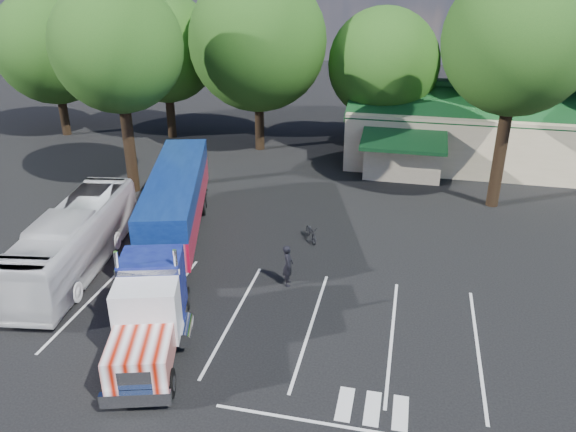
% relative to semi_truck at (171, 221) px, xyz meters
% --- Properties ---
extents(ground, '(120.00, 120.00, 0.00)m').
position_rel_semi_truck_xyz_m(ground, '(4.23, 2.22, -2.20)').
color(ground, black).
rests_on(ground, ground).
extents(event_hall, '(24.20, 14.12, 5.55)m').
position_rel_semi_truck_xyz_m(event_hall, '(17.97, 20.03, 0.01)').
color(event_hall, beige).
rests_on(event_hall, ground).
extents(tree_row_a, '(9.00, 9.00, 11.68)m').
position_rel_semi_truck_xyz_m(tree_row_a, '(-17.77, 18.72, 4.96)').
color(tree_row_a, black).
rests_on(tree_row_a, ground).
extents(tree_row_b, '(8.40, 8.40, 11.35)m').
position_rel_semi_truck_xyz_m(tree_row_b, '(-8.77, 20.02, 4.94)').
color(tree_row_b, black).
rests_on(tree_row_b, ground).
extents(tree_row_c, '(10.00, 10.00, 13.05)m').
position_rel_semi_truck_xyz_m(tree_row_c, '(-0.77, 18.42, 5.84)').
color(tree_row_c, black).
rests_on(tree_row_c, ground).
extents(tree_row_d, '(8.00, 8.00, 10.60)m').
position_rel_semi_truck_xyz_m(tree_row_d, '(8.23, 19.72, 4.39)').
color(tree_row_d, black).
rests_on(tree_row_d, ground).
extents(tree_row_e, '(9.60, 9.60, 12.90)m').
position_rel_semi_truck_xyz_m(tree_row_e, '(17.23, 20.22, 5.89)').
color(tree_row_e, black).
rests_on(tree_row_e, ground).
extents(tree_near_left, '(7.60, 7.60, 12.65)m').
position_rel_semi_truck_xyz_m(tree_near_left, '(-6.27, 8.22, 6.61)').
color(tree_near_left, black).
rests_on(tree_near_left, ground).
extents(tree_near_right, '(8.00, 8.00, 13.50)m').
position_rel_semi_truck_xyz_m(tree_near_right, '(15.73, 10.72, 7.26)').
color(tree_near_right, black).
rests_on(tree_near_right, ground).
extents(semi_truck, '(7.43, 18.43, 3.89)m').
position_rel_semi_truck_xyz_m(semi_truck, '(0.00, 0.00, 0.00)').
color(semi_truck, black).
rests_on(semi_truck, ground).
extents(woman, '(0.60, 0.79, 1.94)m').
position_rel_semi_truck_xyz_m(woman, '(5.83, -0.82, -1.23)').
color(woman, black).
rests_on(woman, ground).
extents(bicycle, '(1.27, 1.75, 0.87)m').
position_rel_semi_truck_xyz_m(bicycle, '(6.03, 3.80, -1.76)').
color(bicycle, black).
rests_on(bicycle, ground).
extents(tour_bus, '(4.08, 10.90, 2.96)m').
position_rel_semi_truck_xyz_m(tour_bus, '(-4.19, -1.59, -0.72)').
color(tour_bus, silver).
rests_on(tour_bus, ground).
extents(silver_sedan, '(4.06, 2.53, 1.26)m').
position_rel_semi_truck_xyz_m(silver_sedan, '(16.23, 16.22, -1.57)').
color(silver_sedan, '#929499').
rests_on(silver_sedan, ground).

